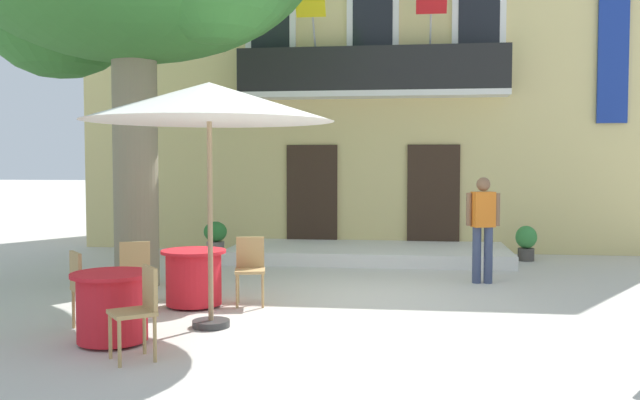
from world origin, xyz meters
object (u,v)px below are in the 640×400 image
object	(u,v)px
ground_planter_right	(526,241)
cafe_umbrella	(209,103)
cafe_chair_middle_1	(135,270)
cafe_table_middle	(194,277)
cafe_chair_near_tree_0	(85,284)
cafe_chair_near_tree_1	(140,306)
ground_planter_left	(215,238)
cafe_table_near_tree	(112,307)
pedestrian_near_entrance	(483,223)
cafe_chair_middle_0	(250,266)

from	to	relation	value
ground_planter_right	cafe_umbrella	bearing A→B (deg)	-126.92
cafe_chair_middle_1	cafe_table_middle	bearing A→B (deg)	25.84
cafe_table_middle	cafe_umbrella	bearing A→B (deg)	-63.10
cafe_chair_near_tree_0	cafe_chair_near_tree_1	distance (m)	1.51
ground_planter_left	ground_planter_right	size ratio (longest dim) A/B	1.07
cafe_table_near_tree	cafe_chair_middle_1	distance (m)	1.66
cafe_chair_near_tree_0	cafe_chair_near_tree_1	bearing A→B (deg)	-44.31
ground_planter_left	pedestrian_near_entrance	size ratio (longest dim) A/B	0.44
cafe_chair_middle_1	cafe_chair_near_tree_0	bearing A→B (deg)	-97.87
cafe_table_middle	cafe_chair_middle_1	bearing A→B (deg)	-154.16
cafe_table_middle	cafe_chair_middle_0	size ratio (longest dim) A/B	0.95
cafe_umbrella	ground_planter_right	xyz separation A→B (m)	(4.57, 6.08, -2.23)
cafe_table_near_tree	pedestrian_near_entrance	bearing A→B (deg)	44.73
cafe_chair_near_tree_0	ground_planter_right	size ratio (longest dim) A/B	1.32
ground_planter_right	cafe_chair_middle_1	bearing A→B (deg)	-137.55
cafe_chair_near_tree_0	cafe_chair_middle_1	xyz separation A→B (m)	(0.15, 1.10, 0.00)
cafe_chair_middle_1	ground_planter_left	distance (m)	4.91
cafe_chair_middle_0	cafe_umbrella	size ratio (longest dim) A/B	0.31
cafe_chair_middle_1	cafe_chair_near_tree_1	bearing A→B (deg)	-66.68
cafe_table_near_tree	cafe_chair_middle_1	size ratio (longest dim) A/B	0.95
cafe_chair_middle_0	cafe_chair_middle_1	distance (m)	1.50
cafe_chair_middle_0	ground_planter_right	xyz separation A→B (m)	(4.41, 4.75, -0.15)
cafe_chair_near_tree_0	cafe_table_middle	size ratio (longest dim) A/B	1.05
cafe_table_near_tree	pedestrian_near_entrance	size ratio (longest dim) A/B	0.51
cafe_umbrella	ground_planter_left	xyz separation A→B (m)	(-1.57, 5.67, -2.20)
ground_planter_right	pedestrian_near_entrance	bearing A→B (deg)	-112.59
cafe_umbrella	ground_planter_right	bearing A→B (deg)	53.08
ground_planter_left	ground_planter_right	bearing A→B (deg)	3.79
cafe_chair_middle_1	ground_planter_left	world-z (taller)	cafe_chair_middle_1
cafe_umbrella	ground_planter_right	distance (m)	7.92
cafe_table_near_tree	cafe_umbrella	bearing A→B (deg)	45.16
cafe_chair_middle_0	pedestrian_near_entrance	bearing A→B (deg)	32.28
cafe_table_near_tree	cafe_table_middle	bearing A→B (deg)	81.86
pedestrian_near_entrance	cafe_chair_near_tree_1	bearing A→B (deg)	-128.16
cafe_chair_middle_1	cafe_umbrella	world-z (taller)	cafe_umbrella
cafe_chair_near_tree_1	cafe_umbrella	size ratio (longest dim) A/B	0.31
pedestrian_near_entrance	cafe_table_near_tree	bearing A→B (deg)	-135.27
cafe_chair_middle_1	cafe_umbrella	bearing A→B (deg)	-31.93
cafe_chair_near_tree_0	cafe_umbrella	xyz separation A→B (m)	(1.39, 0.33, 2.08)
cafe_chair_middle_1	cafe_umbrella	xyz separation A→B (m)	(1.24, -0.77, 2.08)
cafe_chair_middle_1	ground_planter_right	world-z (taller)	cafe_chair_middle_1
cafe_chair_near_tree_1	ground_planter_right	xyz separation A→B (m)	(4.88, 7.46, -0.15)
cafe_table_middle	ground_planter_right	distance (m)	7.14
cafe_table_middle	cafe_chair_middle_0	world-z (taller)	cafe_chair_middle_0
cafe_table_middle	cafe_umbrella	distance (m)	2.54
cafe_table_near_tree	pedestrian_near_entrance	distance (m)	6.07
cafe_chair_middle_0	cafe_umbrella	world-z (taller)	cafe_umbrella
cafe_chair_near_tree_1	cafe_umbrella	world-z (taller)	cafe_umbrella
cafe_table_near_tree	pedestrian_near_entrance	world-z (taller)	pedestrian_near_entrance
cafe_table_near_tree	pedestrian_near_entrance	xyz separation A→B (m)	(4.29, 4.25, 0.56)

